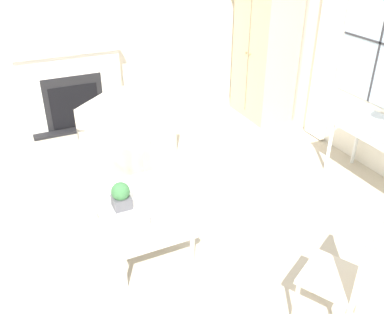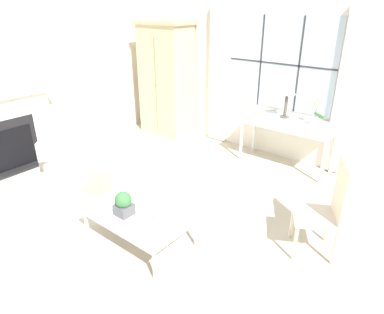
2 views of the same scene
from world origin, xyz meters
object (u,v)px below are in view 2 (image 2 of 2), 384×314
object	(u,v)px
fireplace	(3,127)
coffee_table	(139,214)
table_lamp	(288,89)
armchair_upholstered	(83,167)
armoire	(166,80)
pillar_candle	(158,219)
potted_orchid	(316,114)
potted_plant_small	(123,203)
console_table	(288,125)
side_chair_wooden	(328,206)

from	to	relation	value
fireplace	coffee_table	world-z (taller)	fireplace
table_lamp	armchair_upholstered	size ratio (longest dim) A/B	0.46
coffee_table	table_lamp	bearing A→B (deg)	84.03
armoire	pillar_candle	world-z (taller)	armoire
coffee_table	potted_orchid	bearing A→B (deg)	74.41
coffee_table	pillar_candle	distance (m)	0.34
pillar_candle	table_lamp	bearing A→B (deg)	90.54
fireplace	potted_plant_small	world-z (taller)	fireplace
table_lamp	pillar_candle	bearing A→B (deg)	-89.46
coffee_table	potted_plant_small	size ratio (longest dim) A/B	4.37
armchair_upholstered	pillar_candle	world-z (taller)	armchair_upholstered
console_table	potted_plant_small	distance (m)	2.96
side_chair_wooden	table_lamp	bearing A→B (deg)	126.90
table_lamp	potted_plant_small	xyz separation A→B (m)	(-0.37, -2.96, -0.70)
armchair_upholstered	potted_plant_small	bearing A→B (deg)	-19.15
console_table	potted_orchid	xyz separation A→B (m)	(0.40, 0.01, 0.25)
table_lamp	potted_orchid	xyz separation A→B (m)	(0.48, -0.04, -0.27)
potted_orchid	side_chair_wooden	bearing A→B (deg)	-64.17
coffee_table	pillar_candle	xyz separation A→B (m)	(0.32, -0.04, 0.10)
armchair_upholstered	pillar_candle	distance (m)	1.93
potted_orchid	armchair_upholstered	xyz separation A→B (m)	(-2.33, -2.41, -0.67)
armoire	console_table	size ratio (longest dim) A/B	1.48
side_chair_wooden	potted_plant_small	bearing A→B (deg)	-144.00
coffee_table	side_chair_wooden	bearing A→B (deg)	33.98
potted_orchid	coffee_table	bearing A→B (deg)	-105.59
armoire	armchair_upholstered	bearing A→B (deg)	-76.12
fireplace	pillar_candle	world-z (taller)	fireplace
fireplace	potted_orchid	bearing A→B (deg)	37.32
console_table	pillar_candle	distance (m)	2.83
armchair_upholstered	potted_orchid	bearing A→B (deg)	45.93
potted_plant_small	armchair_upholstered	bearing A→B (deg)	160.85
table_lamp	potted_plant_small	world-z (taller)	table_lamp
armchair_upholstered	side_chair_wooden	world-z (taller)	side_chair_wooden
fireplace	potted_plant_small	bearing A→B (deg)	-2.22
table_lamp	armoire	bearing A→B (deg)	-178.69
table_lamp	potted_orchid	size ratio (longest dim) A/B	1.39
coffee_table	fireplace	bearing A→B (deg)	-179.47
side_chair_wooden	coffee_table	xyz separation A→B (m)	(-1.60, -1.08, -0.21)
potted_plant_small	console_table	bearing A→B (deg)	81.13
armoire	side_chair_wooden	world-z (taller)	armoire
console_table	table_lamp	size ratio (longest dim) A/B	2.47
armchair_upholstered	coffee_table	distance (m)	1.60
armoire	potted_orchid	xyz separation A→B (m)	(2.92, 0.02, -0.11)
coffee_table	armchair_upholstered	bearing A→B (deg)	166.35
armchair_upholstered	pillar_candle	xyz separation A→B (m)	(1.88, -0.42, 0.17)
fireplace	coffee_table	distance (m)	2.93
console_table	armchair_upholstered	world-z (taller)	armchair_upholstered
fireplace	table_lamp	size ratio (longest dim) A/B	3.66
armoire	side_chair_wooden	distance (m)	4.14
side_chair_wooden	armoire	bearing A→B (deg)	155.78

